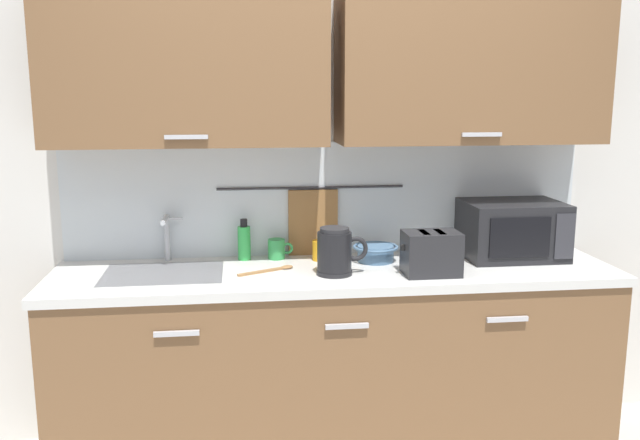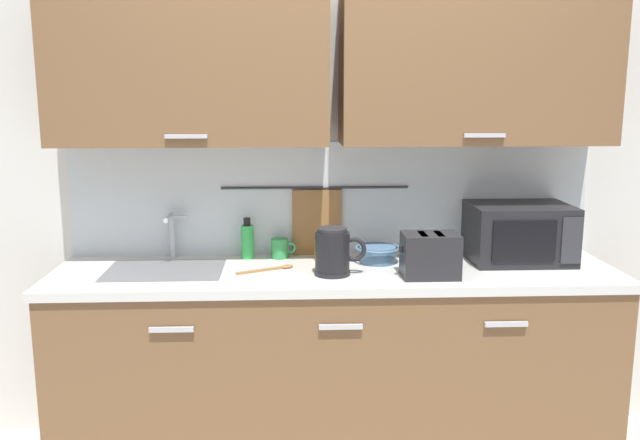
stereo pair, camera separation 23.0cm
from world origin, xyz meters
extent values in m
cube|color=brown|center=(0.00, 0.30, 0.43)|extent=(2.50, 0.60, 0.86)
cube|color=#B7B7BC|center=(-0.69, -0.01, 0.74)|extent=(0.18, 0.02, 0.02)
cube|color=#B7B7BC|center=(0.00, -0.01, 0.74)|extent=(0.18, 0.02, 0.02)
cube|color=#B7B7BC|center=(0.69, -0.01, 0.74)|extent=(0.18, 0.02, 0.02)
cube|color=silver|center=(0.00, 0.30, 0.88)|extent=(2.53, 0.63, 0.04)
cube|color=#9EA0A5|center=(-0.77, 0.32, 0.85)|extent=(0.52, 0.38, 0.09)
cube|color=silver|center=(0.00, 0.63, 1.25)|extent=(3.70, 0.06, 2.50)
cube|color=silver|center=(0.00, 0.59, 1.18)|extent=(2.50, 0.01, 0.55)
cube|color=brown|center=(-0.64, 0.43, 1.80)|extent=(1.22, 0.33, 0.70)
cube|color=#B7B7BC|center=(-0.64, 0.26, 1.50)|extent=(0.18, 0.01, 0.02)
cube|color=brown|center=(0.64, 0.43, 1.80)|extent=(1.22, 0.33, 0.70)
cube|color=#B7B7BC|center=(0.64, 0.26, 1.50)|extent=(0.18, 0.01, 0.02)
cylinder|color=#333338|center=(-0.08, 0.58, 1.23)|extent=(0.90, 0.01, 0.01)
cube|color=olive|center=(-0.07, 0.58, 1.05)|extent=(0.24, 0.02, 0.34)
cylinder|color=#B2B5BA|center=(-0.77, 0.55, 1.01)|extent=(0.03, 0.03, 0.22)
cylinder|color=#B2B5BA|center=(-0.77, 0.47, 1.11)|extent=(0.02, 0.16, 0.02)
cube|color=#B2B5BA|center=(-0.73, 0.55, 1.10)|extent=(0.07, 0.02, 0.01)
cube|color=black|center=(0.87, 0.41, 1.04)|extent=(0.46, 0.34, 0.27)
cube|color=black|center=(0.83, 0.24, 1.04)|extent=(0.29, 0.01, 0.18)
cube|color=#2D2D33|center=(1.05, 0.24, 1.04)|extent=(0.09, 0.01, 0.21)
cylinder|color=black|center=(-0.02, 0.21, 0.91)|extent=(0.16, 0.16, 0.02)
cylinder|color=black|center=(-0.02, 0.21, 1.00)|extent=(0.15, 0.15, 0.17)
cylinder|color=#262628|center=(-0.02, 0.21, 1.10)|extent=(0.13, 0.13, 0.02)
torus|color=black|center=(0.07, 0.21, 1.01)|extent=(0.11, 0.02, 0.11)
cylinder|color=green|center=(-0.41, 0.52, 0.98)|extent=(0.06, 0.06, 0.16)
cylinder|color=black|center=(-0.41, 0.52, 1.08)|extent=(0.03, 0.03, 0.04)
cylinder|color=green|center=(-0.26, 0.52, 0.95)|extent=(0.08, 0.08, 0.09)
torus|color=green|center=(-0.20, 0.52, 0.95)|extent=(0.06, 0.01, 0.06)
cylinder|color=#4C7093|center=(0.20, 0.41, 0.94)|extent=(0.17, 0.17, 0.07)
torus|color=#4C7093|center=(0.20, 0.41, 0.97)|extent=(0.21, 0.21, 0.01)
cube|color=#232326|center=(0.40, 0.16, 1.00)|extent=(0.24, 0.17, 0.19)
cube|color=black|center=(0.36, 0.16, 1.08)|extent=(0.03, 0.12, 0.01)
cube|color=black|center=(0.43, 0.16, 1.08)|extent=(0.03, 0.12, 0.01)
cube|color=black|center=(0.27, 0.16, 1.02)|extent=(0.02, 0.02, 0.02)
cylinder|color=orange|center=(-0.05, 0.46, 0.95)|extent=(0.08, 0.08, 0.09)
torus|color=orange|center=(0.00, 0.46, 0.95)|extent=(0.06, 0.01, 0.06)
cube|color=#9E7042|center=(-0.34, 0.27, 0.91)|extent=(0.21, 0.11, 0.01)
ellipsoid|color=#9E7042|center=(-0.22, 0.33, 0.91)|extent=(0.07, 0.06, 0.01)
camera|label=1|loc=(-0.44, -2.61, 1.70)|focal=37.89mm
camera|label=2|loc=(-0.21, -2.63, 1.70)|focal=37.89mm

